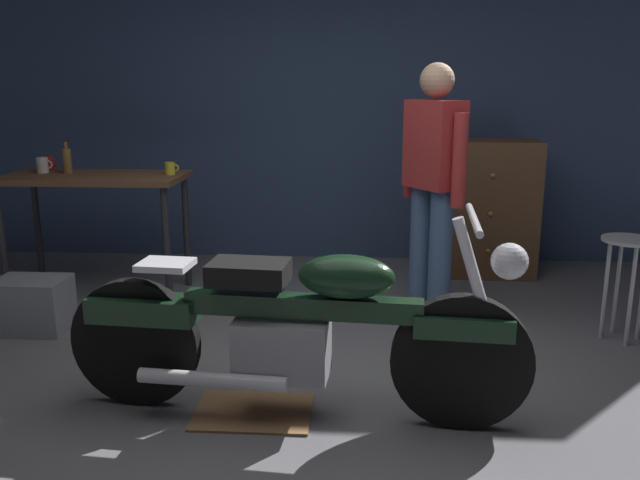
{
  "coord_description": "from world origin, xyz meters",
  "views": [
    {
      "loc": [
        0.21,
        -3.02,
        1.55
      ],
      "look_at": [
        -0.03,
        0.7,
        0.65
      ],
      "focal_mm": 36.79,
      "sensor_mm": 36.0,
      "label": 1
    }
  ],
  "objects_px": {
    "motorcycle": "(296,326)",
    "shop_stool": "(627,261)",
    "person_standing": "(433,181)",
    "mug_white_ceramic": "(43,165)",
    "bottle": "(67,160)",
    "mug_yellow_tall": "(170,168)",
    "storage_bin": "(33,305)",
    "mug_red_diner": "(48,163)",
    "wooden_dresser": "(485,208)"
  },
  "relations": [
    {
      "from": "person_standing",
      "to": "mug_white_ceramic",
      "type": "xyz_separation_m",
      "value": [
        -2.8,
        0.39,
        0.03
      ]
    },
    {
      "from": "wooden_dresser",
      "to": "bottle",
      "type": "xyz_separation_m",
      "value": [
        -3.16,
        -0.66,
        0.45
      ]
    },
    {
      "from": "storage_bin",
      "to": "bottle",
      "type": "bearing_deg",
      "value": 94.96
    },
    {
      "from": "mug_yellow_tall",
      "to": "bottle",
      "type": "xyz_separation_m",
      "value": [
        -0.78,
        0.04,
        0.05
      ]
    },
    {
      "from": "mug_white_ceramic",
      "to": "person_standing",
      "type": "bearing_deg",
      "value": -7.94
    },
    {
      "from": "storage_bin",
      "to": "mug_red_diner",
      "type": "bearing_deg",
      "value": 106.54
    },
    {
      "from": "person_standing",
      "to": "bottle",
      "type": "relative_size",
      "value": 6.93
    },
    {
      "from": "motorcycle",
      "to": "wooden_dresser",
      "type": "bearing_deg",
      "value": 67.21
    },
    {
      "from": "person_standing",
      "to": "mug_white_ceramic",
      "type": "distance_m",
      "value": 2.83
    },
    {
      "from": "motorcycle",
      "to": "mug_white_ceramic",
      "type": "xyz_separation_m",
      "value": [
        -2.04,
        1.81,
        0.51
      ]
    },
    {
      "from": "motorcycle",
      "to": "shop_stool",
      "type": "xyz_separation_m",
      "value": [
        1.9,
        1.08,
        0.05
      ]
    },
    {
      "from": "mug_white_ceramic",
      "to": "bottle",
      "type": "bearing_deg",
      "value": 2.3
    },
    {
      "from": "motorcycle",
      "to": "storage_bin",
      "type": "relative_size",
      "value": 4.97
    },
    {
      "from": "mug_white_ceramic",
      "to": "mug_yellow_tall",
      "type": "bearing_deg",
      "value": -1.87
    },
    {
      "from": "motorcycle",
      "to": "wooden_dresser",
      "type": "xyz_separation_m",
      "value": [
        1.3,
        2.48,
        0.1
      ]
    },
    {
      "from": "wooden_dresser",
      "to": "bottle",
      "type": "distance_m",
      "value": 3.26
    },
    {
      "from": "person_standing",
      "to": "mug_yellow_tall",
      "type": "height_order",
      "value": "person_standing"
    },
    {
      "from": "mug_yellow_tall",
      "to": "bottle",
      "type": "relative_size",
      "value": 0.43
    },
    {
      "from": "mug_red_diner",
      "to": "bottle",
      "type": "distance_m",
      "value": 0.27
    },
    {
      "from": "person_standing",
      "to": "wooden_dresser",
      "type": "xyz_separation_m",
      "value": [
        0.54,
        1.06,
        -0.38
      ]
    },
    {
      "from": "shop_stool",
      "to": "mug_yellow_tall",
      "type": "relative_size",
      "value": 6.21
    },
    {
      "from": "storage_bin",
      "to": "wooden_dresser",
      "type": "bearing_deg",
      "value": 25.74
    },
    {
      "from": "person_standing",
      "to": "mug_red_diner",
      "type": "height_order",
      "value": "person_standing"
    },
    {
      "from": "mug_red_diner",
      "to": "mug_yellow_tall",
      "type": "relative_size",
      "value": 1.17
    },
    {
      "from": "storage_bin",
      "to": "mug_yellow_tall",
      "type": "bearing_deg",
      "value": 48.36
    },
    {
      "from": "mug_yellow_tall",
      "to": "mug_red_diner",
      "type": "bearing_deg",
      "value": 169.54
    },
    {
      "from": "shop_stool",
      "to": "wooden_dresser",
      "type": "distance_m",
      "value": 1.52
    },
    {
      "from": "storage_bin",
      "to": "mug_white_ceramic",
      "type": "distance_m",
      "value": 1.17
    },
    {
      "from": "motorcycle",
      "to": "mug_yellow_tall",
      "type": "xyz_separation_m",
      "value": [
        -1.08,
        1.78,
        0.5
      ]
    },
    {
      "from": "mug_yellow_tall",
      "to": "storage_bin",
      "type": "bearing_deg",
      "value": -131.64
    },
    {
      "from": "mug_yellow_tall",
      "to": "bottle",
      "type": "height_order",
      "value": "bottle"
    },
    {
      "from": "mug_red_diner",
      "to": "mug_yellow_tall",
      "type": "height_order",
      "value": "mug_red_diner"
    },
    {
      "from": "wooden_dresser",
      "to": "mug_red_diner",
      "type": "height_order",
      "value": "wooden_dresser"
    },
    {
      "from": "person_standing",
      "to": "storage_bin",
      "type": "bearing_deg",
      "value": 65.58
    },
    {
      "from": "mug_white_ceramic",
      "to": "mug_red_diner",
      "type": "height_order",
      "value": "mug_white_ceramic"
    },
    {
      "from": "storage_bin",
      "to": "mug_red_diner",
      "type": "distance_m",
      "value": 1.28
    },
    {
      "from": "shop_stool",
      "to": "mug_yellow_tall",
      "type": "bearing_deg",
      "value": 166.78
    },
    {
      "from": "person_standing",
      "to": "bottle",
      "type": "xyz_separation_m",
      "value": [
        -2.62,
        0.4,
        0.07
      ]
    },
    {
      "from": "motorcycle",
      "to": "person_standing",
      "type": "xyz_separation_m",
      "value": [
        0.76,
        1.42,
        0.48
      ]
    },
    {
      "from": "wooden_dresser",
      "to": "mug_white_ceramic",
      "type": "distance_m",
      "value": 3.43
    },
    {
      "from": "wooden_dresser",
      "to": "storage_bin",
      "type": "height_order",
      "value": "wooden_dresser"
    },
    {
      "from": "person_standing",
      "to": "wooden_dresser",
      "type": "height_order",
      "value": "person_standing"
    },
    {
      "from": "mug_yellow_tall",
      "to": "bottle",
      "type": "bearing_deg",
      "value": 177.15
    },
    {
      "from": "bottle",
      "to": "shop_stool",
      "type": "bearing_deg",
      "value": -11.12
    },
    {
      "from": "person_standing",
      "to": "mug_yellow_tall",
      "type": "distance_m",
      "value": 1.88
    },
    {
      "from": "motorcycle",
      "to": "mug_yellow_tall",
      "type": "height_order",
      "value": "motorcycle"
    },
    {
      "from": "person_standing",
      "to": "bottle",
      "type": "height_order",
      "value": "person_standing"
    },
    {
      "from": "motorcycle",
      "to": "mug_red_diner",
      "type": "relative_size",
      "value": 18.19
    },
    {
      "from": "mug_red_diner",
      "to": "motorcycle",
      "type": "bearing_deg",
      "value": -43.45
    },
    {
      "from": "person_standing",
      "to": "mug_white_ceramic",
      "type": "height_order",
      "value": "person_standing"
    }
  ]
}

